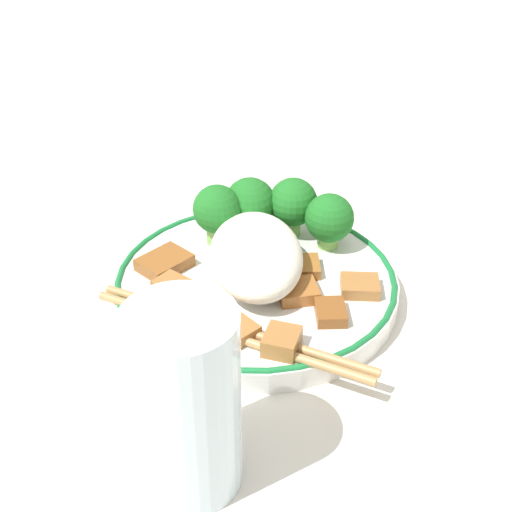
{
  "coord_description": "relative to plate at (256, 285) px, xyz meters",
  "views": [
    {
      "loc": [
        0.45,
        -0.03,
        0.34
      ],
      "look_at": [
        0.0,
        0.0,
        0.04
      ],
      "focal_mm": 50.0,
      "sensor_mm": 36.0,
      "label": 1
    }
  ],
  "objects": [
    {
      "name": "broccoli_mid_left",
      "position": [
        -0.05,
        -0.03,
        0.04
      ],
      "size": [
        0.04,
        0.04,
        0.05
      ],
      "color": "#7FB756",
      "rests_on": "plate"
    },
    {
      "name": "chopsticks",
      "position": [
        0.07,
        -0.02,
        0.01
      ],
      "size": [
        0.12,
        0.19,
        0.01
      ],
      "color": "#AD8451",
      "rests_on": "plate"
    },
    {
      "name": "meat_near_right",
      "position": [
        0.09,
        0.01,
        0.01
      ],
      "size": [
        0.03,
        0.03,
        0.01
      ],
      "color": "#9E6633",
      "rests_on": "plate"
    },
    {
      "name": "meat_near_left",
      "position": [
        0.02,
        0.08,
        0.01
      ],
      "size": [
        0.03,
        0.03,
        0.01
      ],
      "color": "#9E6633",
      "rests_on": "plate"
    },
    {
      "name": "meat_mid_left",
      "position": [
        -0.02,
        -0.07,
        0.01
      ],
      "size": [
        0.05,
        0.05,
        0.01
      ],
      "color": "brown",
      "rests_on": "plate"
    },
    {
      "name": "meat_mid_right",
      "position": [
        -0.01,
        0.03,
        0.01
      ],
      "size": [
        0.03,
        0.03,
        0.01
      ],
      "color": "#995B28",
      "rests_on": "plate"
    },
    {
      "name": "broccoli_back_left",
      "position": [
        -0.04,
        0.06,
        0.03
      ],
      "size": [
        0.04,
        0.04,
        0.05
      ],
      "color": "#7FB756",
      "rests_on": "plate"
    },
    {
      "name": "broccoli_back_center",
      "position": [
        -0.06,
        0.04,
        0.04
      ],
      "size": [
        0.04,
        0.04,
        0.05
      ],
      "color": "#7FB756",
      "rests_on": "plate"
    },
    {
      "name": "rice_mound",
      "position": [
        0.0,
        -0.0,
        0.03
      ],
      "size": [
        0.11,
        0.07,
        0.04
      ],
      "color": "white",
      "rests_on": "plate"
    },
    {
      "name": "broccoli_back_right",
      "position": [
        -0.07,
        0.0,
        0.04
      ],
      "size": [
        0.04,
        0.04,
        0.05
      ],
      "color": "#7FB756",
      "rests_on": "plate"
    },
    {
      "name": "meat_near_front",
      "position": [
        0.03,
        0.03,
        0.01
      ],
      "size": [
        0.03,
        0.03,
        0.01
      ],
      "color": "#995B28",
      "rests_on": "plate"
    },
    {
      "name": "ground_plane",
      "position": [
        0.0,
        0.0,
        -0.01
      ],
      "size": [
        3.0,
        3.0,
        0.0
      ],
      "primitive_type": "plane",
      "color": "silver"
    },
    {
      "name": "drinking_glass",
      "position": [
        0.17,
        -0.05,
        0.05
      ],
      "size": [
        0.06,
        0.06,
        0.12
      ],
      "color": "silver",
      "rests_on": "ground_plane"
    },
    {
      "name": "plate",
      "position": [
        0.0,
        0.0,
        0.0
      ],
      "size": [
        0.22,
        0.22,
        0.02
      ],
      "color": "white",
      "rests_on": "ground_plane"
    },
    {
      "name": "meat_near_back",
      "position": [
        0.07,
        -0.02,
        0.01
      ],
      "size": [
        0.04,
        0.04,
        0.01
      ],
      "color": "#9E6633",
      "rests_on": "plate"
    },
    {
      "name": "meat_on_rice_edge",
      "position": [
        0.05,
        0.05,
        0.01
      ],
      "size": [
        0.03,
        0.02,
        0.01
      ],
      "color": "brown",
      "rests_on": "plate"
    },
    {
      "name": "meat_far_scatter",
      "position": [
        0.02,
        -0.06,
        0.01
      ],
      "size": [
        0.04,
        0.04,
        0.01
      ],
      "color": "#9E6633",
      "rests_on": "plate"
    }
  ]
}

